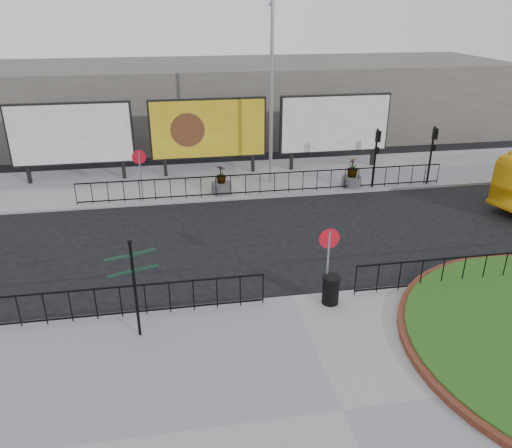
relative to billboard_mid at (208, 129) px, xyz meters
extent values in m
plane|color=black|center=(1.50, -12.97, -2.60)|extent=(90.00, 90.00, 0.00)
cube|color=gray|center=(1.50, -17.97, -2.54)|extent=(30.00, 10.00, 0.12)
cube|color=gray|center=(1.50, -0.97, -2.54)|extent=(44.00, 6.00, 0.12)
cylinder|color=gray|center=(-3.50, -3.57, -1.28)|extent=(0.07, 0.07, 2.40)
cylinder|color=#B80C1B|center=(-3.50, -3.57, -0.33)|extent=(0.64, 0.03, 0.64)
cylinder|color=white|center=(-3.50, -3.55, -0.33)|extent=(0.50, 0.03, 0.50)
cylinder|color=gray|center=(2.50, -13.37, -1.28)|extent=(0.07, 0.07, 2.40)
cylinder|color=#B80C1B|center=(2.50, -13.37, -0.33)|extent=(0.64, 0.03, 0.64)
cylinder|color=white|center=(2.50, -13.35, -0.33)|extent=(0.50, 0.03, 0.50)
cube|color=black|center=(-9.40, 0.03, -1.98)|extent=(0.18, 0.18, 1.00)
cube|color=black|center=(-4.60, 0.03, -1.98)|extent=(0.18, 0.18, 1.00)
cube|color=black|center=(-7.00, 0.03, 0.02)|extent=(6.20, 0.25, 3.20)
cube|color=silver|center=(-7.00, -0.13, 0.02)|extent=(6.00, 0.06, 3.00)
cube|color=black|center=(-2.40, 0.03, -1.98)|extent=(0.18, 0.18, 1.00)
cube|color=black|center=(2.40, 0.03, -1.98)|extent=(0.18, 0.18, 1.00)
cube|color=black|center=(0.00, 0.03, 0.02)|extent=(6.20, 0.25, 3.20)
cube|color=gold|center=(0.00, -0.13, 0.02)|extent=(6.00, 0.06, 3.00)
cube|color=black|center=(4.60, 0.03, -1.98)|extent=(0.18, 0.18, 1.00)
cube|color=black|center=(9.40, 0.03, -1.98)|extent=(0.18, 0.18, 1.00)
cube|color=black|center=(7.00, 0.03, 0.02)|extent=(6.20, 0.25, 3.20)
cube|color=silver|center=(7.00, -0.13, 0.02)|extent=(6.00, 0.06, 3.00)
cylinder|color=gray|center=(3.00, -1.97, 2.02)|extent=(0.18, 0.18, 9.00)
cylinder|color=black|center=(8.00, -3.57, -0.98)|extent=(0.10, 0.10, 3.00)
cube|color=black|center=(8.00, -3.69, 0.17)|extent=(0.22, 0.18, 0.55)
cube|color=black|center=(8.00, -3.69, -0.53)|extent=(0.20, 0.16, 0.30)
cylinder|color=black|center=(11.00, -3.57, -0.98)|extent=(0.10, 0.10, 3.00)
cube|color=black|center=(11.00, -3.69, 0.17)|extent=(0.22, 0.18, 0.55)
cube|color=black|center=(11.00, -3.69, -0.53)|extent=(0.20, 0.16, 0.30)
cube|color=#655E59|center=(1.50, 9.03, -0.10)|extent=(40.00, 10.00, 5.00)
cylinder|color=black|center=(-3.24, -14.24, -1.03)|extent=(0.08, 0.08, 2.89)
sphere|color=black|center=(-3.24, -14.24, 0.46)|extent=(0.13, 0.13, 0.13)
cube|color=black|center=(-3.59, -14.33, 0.06)|extent=(0.69, 0.30, 0.03)
cube|color=black|center=(-2.91, -14.09, 0.06)|extent=(0.67, 0.39, 0.03)
cube|color=black|center=(-3.57, -14.36, -0.40)|extent=(0.68, 0.36, 0.03)
cube|color=black|center=(-2.89, -14.14, -0.40)|extent=(0.69, 0.30, 0.03)
cylinder|color=black|center=(2.59, -13.57, -2.04)|extent=(0.53, 0.53, 0.88)
cylinder|color=black|center=(2.59, -13.57, -1.57)|extent=(0.56, 0.56, 0.06)
cylinder|color=#4C4C4F|center=(0.30, -3.11, -2.22)|extent=(0.99, 0.99, 0.52)
imported|color=#285015|center=(0.30, -3.11, -1.52)|extent=(0.70, 0.70, 0.89)
cylinder|color=#4C4C4F|center=(6.97, -3.31, -2.22)|extent=(0.99, 0.99, 0.52)
imported|color=#285015|center=(6.97, -3.31, -1.45)|extent=(0.77, 0.77, 1.02)
camera|label=1|loc=(-1.98, -26.30, 6.17)|focal=35.00mm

